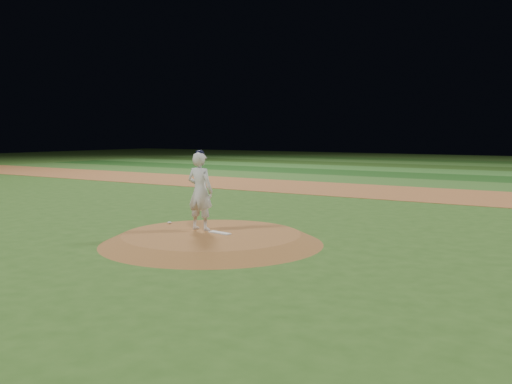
# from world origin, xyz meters

# --- Properties ---
(ground) EXTENTS (120.00, 120.00, 0.00)m
(ground) POSITION_xyz_m (0.00, 0.00, 0.00)
(ground) COLOR #2F581C
(ground) RESTS_ON ground
(infield_dirt_band) EXTENTS (70.00, 6.00, 0.02)m
(infield_dirt_band) POSITION_xyz_m (0.00, 14.00, 0.01)
(infield_dirt_band) COLOR #9D5D30
(infield_dirt_band) RESTS_ON ground
(outfield_stripe_0) EXTENTS (70.00, 5.00, 0.02)m
(outfield_stripe_0) POSITION_xyz_m (0.00, 19.50, 0.01)
(outfield_stripe_0) COLOR #356424
(outfield_stripe_0) RESTS_ON ground
(outfield_stripe_1) EXTENTS (70.00, 5.00, 0.02)m
(outfield_stripe_1) POSITION_xyz_m (0.00, 24.50, 0.01)
(outfield_stripe_1) COLOR #1A4817
(outfield_stripe_1) RESTS_ON ground
(outfield_stripe_2) EXTENTS (70.00, 5.00, 0.02)m
(outfield_stripe_2) POSITION_xyz_m (0.00, 29.50, 0.01)
(outfield_stripe_2) COLOR #346F28
(outfield_stripe_2) RESTS_ON ground
(outfield_stripe_3) EXTENTS (70.00, 5.00, 0.02)m
(outfield_stripe_3) POSITION_xyz_m (0.00, 34.50, 0.01)
(outfield_stripe_3) COLOR #244817
(outfield_stripe_3) RESTS_ON ground
(outfield_stripe_4) EXTENTS (70.00, 5.00, 0.02)m
(outfield_stripe_4) POSITION_xyz_m (0.00, 39.50, 0.01)
(outfield_stripe_4) COLOR #376A26
(outfield_stripe_4) RESTS_ON ground
(pitchers_mound) EXTENTS (5.50, 5.50, 0.25)m
(pitchers_mound) POSITION_xyz_m (0.00, 0.00, 0.12)
(pitchers_mound) COLOR #925B2D
(pitchers_mound) RESTS_ON ground
(pitching_rubber) EXTENTS (0.66, 0.26, 0.03)m
(pitching_rubber) POSITION_xyz_m (0.18, 0.09, 0.27)
(pitching_rubber) COLOR silver
(pitching_rubber) RESTS_ON pitchers_mound
(rosin_bag) EXTENTS (0.12, 0.12, 0.06)m
(rosin_bag) POSITION_xyz_m (-1.86, 0.53, 0.28)
(rosin_bag) COLOR silver
(rosin_bag) RESTS_ON pitchers_mound
(pitcher_on_mound) EXTENTS (0.75, 0.51, 2.04)m
(pitcher_on_mound) POSITION_xyz_m (-0.54, 0.23, 1.25)
(pitcher_on_mound) COLOR silver
(pitcher_on_mound) RESTS_ON pitchers_mound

